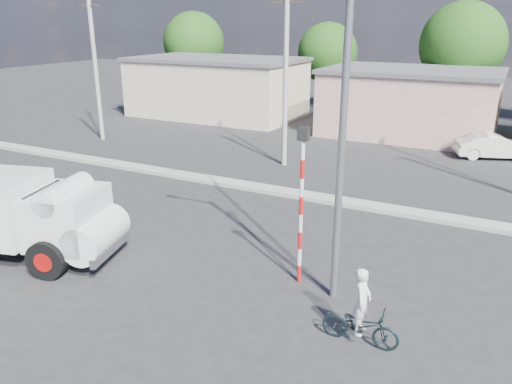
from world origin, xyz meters
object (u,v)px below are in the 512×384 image
at_px(traffic_pole, 302,193).
at_px(streetlight, 337,107).
at_px(truck, 16,213).
at_px(cyclist, 361,313).
at_px(car_cream, 493,146).
at_px(bicycle, 360,326).

relative_size(traffic_pole, streetlight, 0.48).
bearing_deg(truck, cyclist, -12.86).
bearing_deg(truck, traffic_pole, 1.19).
xyz_separation_m(car_cream, traffic_pole, (-3.94, -16.63, 1.96)).
bearing_deg(cyclist, bicycle, -0.00).
bearing_deg(traffic_pole, car_cream, 76.66).
height_order(truck, bicycle, truck).
bearing_deg(cyclist, truck, 91.43).
relative_size(bicycle, car_cream, 0.45).
relative_size(bicycle, traffic_pole, 0.40).
height_order(cyclist, streetlight, streetlight).
bearing_deg(traffic_pole, truck, -163.21).
distance_m(truck, bicycle, 10.45).
xyz_separation_m(truck, traffic_pole, (8.12, 2.45, 1.19)).
distance_m(bicycle, traffic_pole, 3.68).
bearing_deg(traffic_pole, streetlight, -17.73).
height_order(cyclist, traffic_pole, traffic_pole).
relative_size(bicycle, streetlight, 0.19).
xyz_separation_m(truck, cyclist, (10.40, 0.50, -0.63)).
relative_size(cyclist, traffic_pole, 0.36).
bearing_deg(streetlight, truck, -166.64).
bearing_deg(bicycle, cyclist, -0.00).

